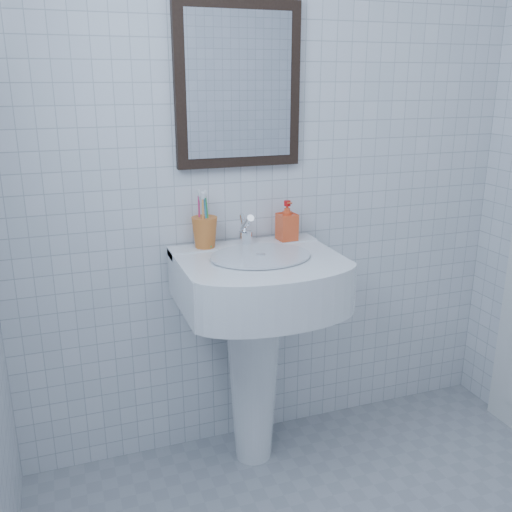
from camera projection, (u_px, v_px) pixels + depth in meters
name	position (u px, v px, depth m)	size (l,w,h in m)	color
wall_back	(272.00, 161.00, 2.34)	(2.20, 0.02, 2.50)	white
washbasin	(255.00, 324.00, 2.29)	(0.61, 0.45, 0.94)	white
faucet	(246.00, 232.00, 2.28)	(0.05, 0.12, 0.14)	white
toothbrush_cup	(205.00, 232.00, 2.25)	(0.10, 0.10, 0.12)	orange
soap_dispenser	(287.00, 220.00, 2.34)	(0.07, 0.08, 0.16)	red
wall_mirror	(238.00, 86.00, 2.18)	(0.50, 0.04, 0.62)	black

